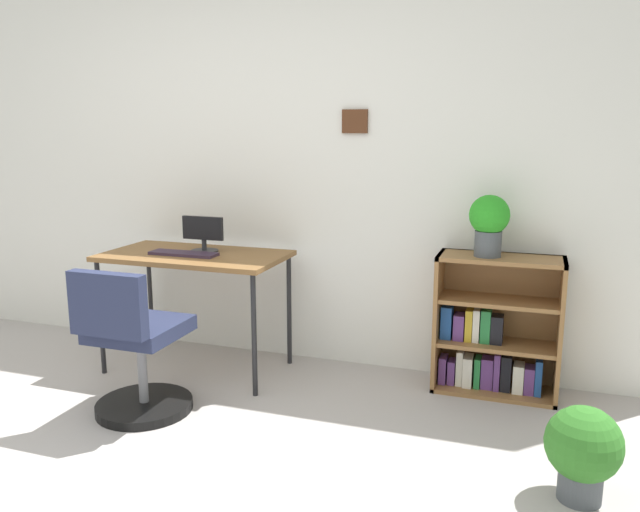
# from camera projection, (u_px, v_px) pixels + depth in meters

# --- Properties ---
(wall_back) EXTENTS (5.20, 0.12, 2.48)m
(wall_back) POSITION_uv_depth(u_px,v_px,m) (260.00, 171.00, 4.17)
(wall_back) COLOR silver
(wall_back) RESTS_ON ground_plane
(desk) EXTENTS (1.13, 0.62, 0.75)m
(desk) POSITION_uv_depth(u_px,v_px,m) (195.00, 262.00, 3.92)
(desk) COLOR brown
(desk) RESTS_ON ground_plane
(monitor) EXTENTS (0.27, 0.17, 0.23)m
(monitor) POSITION_uv_depth(u_px,v_px,m) (203.00, 235.00, 3.93)
(monitor) COLOR #262628
(monitor) RESTS_ON desk
(keyboard) EXTENTS (0.43, 0.13, 0.02)m
(keyboard) POSITION_uv_depth(u_px,v_px,m) (184.00, 254.00, 3.86)
(keyboard) COLOR #322333
(keyboard) RESTS_ON desk
(office_chair) EXTENTS (0.52, 0.55, 0.83)m
(office_chair) POSITION_uv_depth(u_px,v_px,m) (134.00, 352.00, 3.32)
(office_chair) COLOR black
(office_chair) RESTS_ON ground_plane
(bookshelf_low) EXTENTS (0.70, 0.30, 0.81)m
(bookshelf_low) POSITION_uv_depth(u_px,v_px,m) (494.00, 331.00, 3.66)
(bookshelf_low) COLOR brown
(bookshelf_low) RESTS_ON ground_plane
(potted_plant_on_shelf) EXTENTS (0.22, 0.22, 0.35)m
(potted_plant_on_shelf) POSITION_uv_depth(u_px,v_px,m) (489.00, 221.00, 3.50)
(potted_plant_on_shelf) COLOR #474C51
(potted_plant_on_shelf) RESTS_ON bookshelf_low
(potted_plant_floor) EXTENTS (0.31, 0.31, 0.41)m
(potted_plant_floor) POSITION_uv_depth(u_px,v_px,m) (583.00, 449.00, 2.58)
(potted_plant_floor) COLOR #474C51
(potted_plant_floor) RESTS_ON ground_plane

